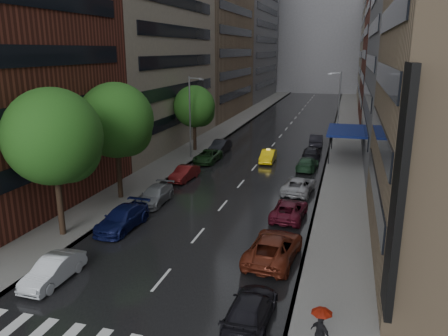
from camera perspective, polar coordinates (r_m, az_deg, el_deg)
The scene contains 17 objects.
ground at distance 21.38m, azimuth -12.75°, elevation -19.16°, with size 220.00×220.00×0.00m, color gray.
road at distance 66.99m, azimuth 7.91°, elevation 4.80°, with size 14.00×140.00×0.01m, color black.
sidewalk_left at distance 68.76m, azimuth 0.44°, elevation 5.27°, with size 4.00×140.00×0.15m, color gray.
sidewalk_right at distance 66.37m, azimuth 15.64°, elevation 4.34°, with size 4.00×140.00×0.15m, color gray.
buildings_left at distance 77.98m, azimuth -2.20°, elevation 18.17°, with size 8.00×108.00×38.00m.
buildings_right at distance 72.32m, azimuth 21.54°, elevation 16.65°, with size 8.05×109.10×36.00m.
building_far at distance 133.67m, azimuth 12.50°, elevation 16.60°, with size 40.00×14.00×32.00m, color slate.
tree_near at distance 29.28m, azimuth -21.44°, elevation 3.82°, with size 6.13×6.13×9.77m.
tree_mid at distance 35.71m, azimuth -13.94°, elevation 6.05°, with size 5.99×5.99×9.54m.
tree_far at distance 52.46m, azimuth -3.91°, elevation 8.02°, with size 4.96×4.96×7.90m.
taxi at distance 48.03m, azimuth 5.78°, elevation 1.56°, with size 1.43×4.09×1.35m, color yellow.
parked_cars_left at distance 38.86m, azimuth -6.60°, elevation -1.71°, with size 2.36×35.81×1.50m.
parked_cars_right at distance 36.55m, azimuth 9.47°, elevation -2.90°, with size 3.09×43.63×1.58m.
ped_red_umbrella at distance 18.81m, azimuth 12.55°, elevation -19.53°, with size 1.01×0.90×2.01m.
street_lamp_left at distance 48.79m, azimuth -4.38°, elevation 6.85°, with size 1.74×0.22×9.00m.
street_lamp_right at distance 60.73m, azimuth 14.69°, elevation 8.05°, with size 1.74×0.22×9.00m.
awning at distance 51.07m, azimuth 15.66°, elevation 4.71°, with size 4.00×8.00×3.12m.
Camera 1 is at (8.97, -15.30, 11.93)m, focal length 35.00 mm.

